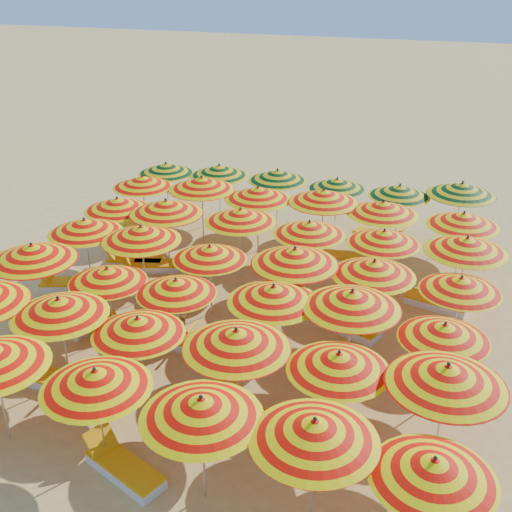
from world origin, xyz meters
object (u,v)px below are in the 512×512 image
(umbrella_22, at_px, (374,268))
(umbrella_40, at_px, (400,191))
(umbrella_11, at_px, (447,375))
(umbrella_25, at_px, (166,207))
(umbrella_7, at_px, (59,307))
(lounger_3, at_px, (46,378))
(umbrella_20, at_px, (210,253))
(umbrella_19, at_px, (141,234))
(umbrella_32, at_px, (258,193))
(umbrella_4, at_px, (314,431))
(lounger_7, at_px, (165,337))
(lounger_12, at_px, (134,261))
(umbrella_15, at_px, (273,294))
(umbrella_41, at_px, (462,189))
(lounger_0, at_px, (124,468))
(lounger_8, at_px, (369,374))
(umbrella_10, at_px, (339,362))
(umbrella_21, at_px, (295,256))
(umbrella_9, at_px, (236,339))
(umbrella_34, at_px, (383,208))
(umbrella_13, at_px, (107,275))
(lounger_10, at_px, (168,295))
(umbrella_2, at_px, (96,379))
(umbrella_39, at_px, (337,184))
(lounger_16, at_px, (335,257))
(lounger_15, at_px, (134,226))
(umbrella_5, at_px, (434,469))
(umbrella_16, at_px, (352,300))
(umbrella_29, at_px, (467,245))
(umbrella_8, at_px, (138,326))
(umbrella_37, at_px, (219,171))
(umbrella_12, at_px, (32,253))
(umbrella_31, at_px, (202,184))
(umbrella_27, at_px, (309,228))
(lounger_17, at_px, (379,237))
(umbrella_24, at_px, (117,204))
(umbrella_38, at_px, (278,175))
(umbrella_23, at_px, (461,284))
(umbrella_35, at_px, (463,219))
(umbrella_18, at_px, (85,226))
(lounger_11, at_px, (349,327))
(lounger_14, at_px, (438,303))
(umbrella_17, at_px, (444,332))
(lounger_13, at_px, (149,266))
(umbrella_3, at_px, (201,408))
(lounger_9, at_px, (69,284))
(umbrella_36, at_px, (166,168))
(lounger_6, at_px, (134,333))
(beachgoer_b, at_px, (176,311))

(umbrella_22, height_order, umbrella_40, umbrella_22)
(umbrella_11, distance_m, umbrella_25, 10.28)
(umbrella_7, height_order, lounger_3, umbrella_7)
(umbrella_7, bearing_deg, umbrella_20, 62.59)
(umbrella_19, bearing_deg, umbrella_32, 63.05)
(umbrella_4, bearing_deg, lounger_7, 137.46)
(umbrella_7, bearing_deg, lounger_12, 103.38)
(umbrella_15, xyz_separation_m, umbrella_41, (3.89, 8.29, 0.08))
(lounger_0, height_order, lounger_8, same)
(umbrella_10, relative_size, umbrella_21, 0.85)
(umbrella_9, xyz_separation_m, umbrella_34, (1.83, 8.11, -0.05))
(umbrella_13, height_order, lounger_10, umbrella_13)
(umbrella_20, height_order, lounger_7, umbrella_20)
(umbrella_2, height_order, umbrella_32, umbrella_32)
(umbrella_39, bearing_deg, lounger_16, -78.40)
(umbrella_41, height_order, lounger_15, umbrella_41)
(umbrella_5, height_order, umbrella_16, umbrella_16)
(umbrella_29, height_order, umbrella_41, umbrella_41)
(umbrella_29, bearing_deg, umbrella_8, -137.65)
(umbrella_34, height_order, umbrella_37, umbrella_34)
(umbrella_32, height_order, lounger_12, umbrella_32)
(umbrella_9, height_order, umbrella_12, umbrella_12)
(lounger_12, bearing_deg, umbrella_20, 136.55)
(umbrella_10, relative_size, umbrella_31, 0.87)
(umbrella_27, xyz_separation_m, lounger_17, (1.58, 3.96, -1.75))
(umbrella_7, height_order, umbrella_24, umbrella_7)
(umbrella_7, relative_size, umbrella_19, 1.19)
(umbrella_38, relative_size, lounger_15, 1.37)
(umbrella_23, xyz_separation_m, umbrella_35, (-0.04, 3.89, 0.13))
(umbrella_11, relative_size, umbrella_16, 1.05)
(umbrella_29, relative_size, umbrella_37, 0.96)
(umbrella_12, xyz_separation_m, lounger_7, (3.44, 0.14, -1.94))
(umbrella_18, xyz_separation_m, lounger_17, (7.60, 5.83, -1.81))
(lounger_12, bearing_deg, lounger_11, 152.86)
(lounger_14, bearing_deg, umbrella_17, -72.80)
(lounger_16, bearing_deg, lounger_13, 22.08)
(umbrella_8, xyz_separation_m, umbrella_31, (-1.86, 8.23, 0.20))
(umbrella_3, distance_m, umbrella_25, 9.26)
(umbrella_4, xyz_separation_m, umbrella_35, (2.10, 10.13, -0.07))
(umbrella_11, distance_m, lounger_9, 11.51)
(umbrella_12, distance_m, umbrella_38, 9.17)
(umbrella_24, bearing_deg, umbrella_20, -29.88)
(umbrella_25, height_order, umbrella_27, umbrella_25)
(umbrella_8, relative_size, umbrella_41, 0.88)
(umbrella_12, distance_m, umbrella_24, 4.09)
(umbrella_36, bearing_deg, umbrella_9, -58.58)
(umbrella_11, xyz_separation_m, lounger_6, (-7.56, 2.27, -1.93))
(umbrella_40, xyz_separation_m, beachgoer_b, (-4.63, -7.56, -1.08))
(umbrella_35, bearing_deg, lounger_14, -101.54)
(umbrella_39, distance_m, lounger_0, 12.69)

